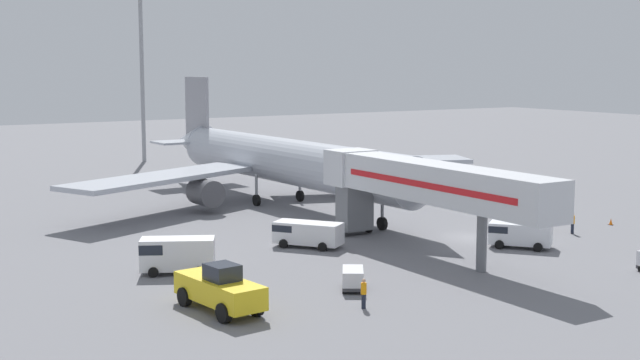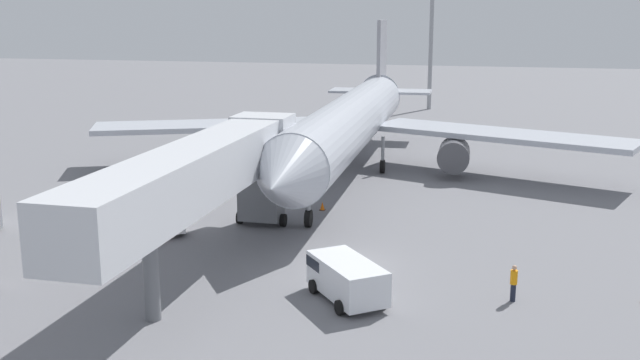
% 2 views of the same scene
% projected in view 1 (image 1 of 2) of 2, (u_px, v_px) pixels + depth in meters
% --- Properties ---
extents(ground_plane, '(300.00, 300.00, 0.00)m').
position_uv_depth(ground_plane, '(467.00, 237.00, 70.23)').
color(ground_plane, slate).
extents(airplane_at_gate, '(45.42, 48.44, 12.23)m').
position_uv_depth(airplane_at_gate, '(282.00, 161.00, 85.96)').
color(airplane_at_gate, '#B7BCC6').
rests_on(airplane_at_gate, ground).
extents(jet_bridge, '(3.46, 23.58, 6.86)m').
position_uv_depth(jet_bridge, '(421.00, 184.00, 63.62)').
color(jet_bridge, silver).
rests_on(jet_bridge, ground).
extents(pushback_tug, '(3.08, 6.69, 2.75)m').
position_uv_depth(pushback_tug, '(220.00, 289.00, 49.24)').
color(pushback_tug, yellow).
rests_on(pushback_tug, ground).
extents(service_van_far_left, '(4.49, 4.87, 1.88)m').
position_uv_depth(service_van_far_left, '(519.00, 233.00, 66.26)').
color(service_van_far_left, white).
rests_on(service_van_far_left, ground).
extents(service_van_mid_right, '(4.64, 5.32, 1.90)m').
position_uv_depth(service_van_mid_right, '(306.00, 233.00, 66.44)').
color(service_van_mid_right, white).
rests_on(service_van_mid_right, ground).
extents(service_van_mid_center, '(5.21, 4.02, 2.36)m').
position_uv_depth(service_van_mid_center, '(175.00, 254.00, 58.07)').
color(service_van_mid_center, white).
rests_on(service_van_mid_center, ground).
extents(baggage_cart_outer_left, '(2.42, 2.77, 1.32)m').
position_uv_depth(baggage_cart_outer_left, '(353.00, 278.00, 53.93)').
color(baggage_cart_outer_left, '#38383D').
rests_on(baggage_cart_outer_left, ground).
extents(ground_crew_worker_foreground, '(0.47, 0.47, 1.74)m').
position_uv_depth(ground_crew_worker_foreground, '(573.00, 223.00, 71.57)').
color(ground_crew_worker_foreground, '#1E2333').
rests_on(ground_crew_worker_foreground, ground).
extents(ground_crew_worker_midground, '(0.37, 0.37, 1.74)m').
position_uv_depth(ground_crew_worker_midground, '(364.00, 293.00, 49.82)').
color(ground_crew_worker_midground, '#1E2333').
rests_on(ground_crew_worker_midground, ground).
extents(safety_cone_alpha, '(0.38, 0.38, 0.58)m').
position_uv_depth(safety_cone_alpha, '(353.00, 219.00, 76.63)').
color(safety_cone_alpha, black).
rests_on(safety_cone_alpha, ground).
extents(safety_cone_bravo, '(0.36, 0.36, 0.56)m').
position_uv_depth(safety_cone_bravo, '(611.00, 222.00, 75.59)').
color(safety_cone_bravo, black).
rests_on(safety_cone_bravo, ground).
extents(apron_light_mast, '(2.40, 2.40, 23.85)m').
position_uv_depth(apron_light_mast, '(141.00, 41.00, 121.79)').
color(apron_light_mast, '#93969B').
rests_on(apron_light_mast, ground).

